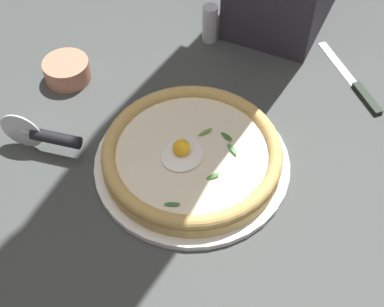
{
  "coord_description": "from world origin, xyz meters",
  "views": [
    {
      "loc": [
        -0.46,
        -0.32,
        0.72
      ],
      "look_at": [
        -0.01,
        0.01,
        0.03
      ],
      "focal_mm": 48.73,
      "sensor_mm": 36.0,
      "label": 1
    }
  ],
  "objects_px": {
    "table_knife": "(357,87)",
    "pepper_shaker": "(210,24)",
    "pizza": "(192,154)",
    "pizza_cutter": "(45,136)",
    "side_bowl": "(67,70)"
  },
  "relations": [
    {
      "from": "pepper_shaker",
      "to": "pizza",
      "type": "bearing_deg",
      "value": -149.82
    },
    {
      "from": "pizza_cutter",
      "to": "table_knife",
      "type": "distance_m",
      "value": 0.6
    },
    {
      "from": "pizza_cutter",
      "to": "pepper_shaker",
      "type": "relative_size",
      "value": 1.72
    },
    {
      "from": "pepper_shaker",
      "to": "side_bowl",
      "type": "bearing_deg",
      "value": 149.76
    },
    {
      "from": "table_knife",
      "to": "pepper_shaker",
      "type": "height_order",
      "value": "pepper_shaker"
    },
    {
      "from": "pizza",
      "to": "pizza_cutter",
      "type": "xyz_separation_m",
      "value": [
        -0.12,
        0.22,
        0.01
      ]
    },
    {
      "from": "side_bowl",
      "to": "table_knife",
      "type": "height_order",
      "value": "side_bowl"
    },
    {
      "from": "side_bowl",
      "to": "pizza_cutter",
      "type": "distance_m",
      "value": 0.19
    },
    {
      "from": "pizza_cutter",
      "to": "pepper_shaker",
      "type": "bearing_deg",
      "value": -6.69
    },
    {
      "from": "pizza",
      "to": "pepper_shaker",
      "type": "xyz_separation_m",
      "value": [
        0.3,
        0.17,
        0.01
      ]
    },
    {
      "from": "table_knife",
      "to": "pepper_shaker",
      "type": "xyz_separation_m",
      "value": [
        -0.05,
        0.32,
        0.04
      ]
    },
    {
      "from": "pizza_cutter",
      "to": "pepper_shaker",
      "type": "height_order",
      "value": "pepper_shaker"
    },
    {
      "from": "pizza",
      "to": "table_knife",
      "type": "bearing_deg",
      "value": -23.07
    },
    {
      "from": "table_knife",
      "to": "pizza",
      "type": "bearing_deg",
      "value": 156.93
    },
    {
      "from": "side_bowl",
      "to": "pepper_shaker",
      "type": "height_order",
      "value": "pepper_shaker"
    }
  ]
}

